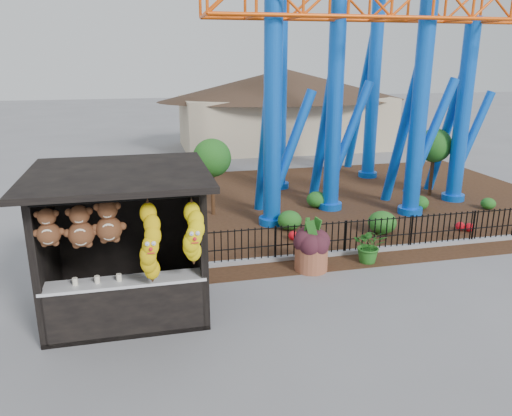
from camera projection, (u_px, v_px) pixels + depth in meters
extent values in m
plane|color=slate|center=(276.00, 319.00, 10.43)|extent=(120.00, 120.00, 0.00)
cube|color=#331E11|center=(322.00, 203.00, 18.76)|extent=(18.00, 12.00, 0.02)
cube|color=gray|center=(384.00, 249.00, 14.09)|extent=(18.00, 0.18, 0.12)
cube|color=black|center=(129.00, 306.00, 10.88)|extent=(3.20, 2.60, 0.10)
cube|color=black|center=(125.00, 225.00, 11.61)|extent=(3.20, 0.12, 3.00)
cube|color=black|center=(46.00, 250.00, 10.12)|extent=(0.12, 2.60, 3.00)
cube|color=black|center=(197.00, 238.00, 10.79)|extent=(0.12, 2.60, 3.00)
cube|color=black|center=(118.00, 174.00, 9.77)|extent=(3.50, 3.40, 0.12)
cube|color=black|center=(35.00, 275.00, 8.98)|extent=(0.14, 0.14, 3.00)
cube|color=black|center=(205.00, 260.00, 9.65)|extent=(0.14, 0.14, 3.00)
cube|color=black|center=(127.00, 308.00, 9.76)|extent=(3.00, 0.50, 1.10)
cube|color=silver|center=(125.00, 282.00, 9.59)|extent=(3.10, 0.55, 0.06)
cylinder|color=black|center=(117.00, 201.00, 8.71)|extent=(2.90, 0.04, 0.04)
cylinder|color=blue|center=(273.00, 117.00, 15.33)|extent=(0.56, 0.56, 7.00)
cylinder|color=blue|center=(272.00, 221.00, 16.31)|extent=(0.84, 0.84, 0.24)
cylinder|color=blue|center=(334.00, 106.00, 16.95)|extent=(0.56, 0.56, 7.30)
cylinder|color=blue|center=(330.00, 206.00, 17.98)|extent=(0.84, 0.84, 0.24)
cylinder|color=blue|center=(420.00, 105.00, 16.35)|extent=(0.56, 0.56, 7.50)
cylinder|color=blue|center=(410.00, 210.00, 17.41)|extent=(0.84, 0.84, 0.24)
cylinder|color=blue|center=(463.00, 113.00, 18.15)|extent=(0.56, 0.56, 6.60)
cylinder|color=blue|center=(453.00, 197.00, 19.07)|extent=(0.84, 0.84, 0.24)
cylinder|color=blue|center=(280.00, 70.00, 19.49)|extent=(0.56, 0.56, 9.50)
cylinder|color=blue|center=(279.00, 185.00, 20.83)|extent=(0.84, 0.84, 0.24)
cylinder|color=blue|center=(375.00, 57.00, 21.26)|extent=(0.56, 0.56, 10.50)
cylinder|color=blue|center=(368.00, 174.00, 22.75)|extent=(0.84, 0.84, 0.24)
cylinder|color=blue|center=(265.00, 140.00, 16.42)|extent=(0.36, 2.21, 5.85)
cylinder|color=blue|center=(291.00, 148.00, 16.07)|extent=(1.62, 0.32, 3.73)
cylinder|color=blue|center=(324.00, 130.00, 18.06)|extent=(0.36, 2.29, 6.10)
cylinder|color=blue|center=(348.00, 136.00, 17.70)|extent=(1.67, 0.32, 3.88)
cylinder|color=blue|center=(404.00, 130.00, 17.46)|extent=(0.36, 2.34, 6.26)
cylinder|color=blue|center=(430.00, 137.00, 17.11)|extent=(1.71, 0.32, 3.99)
cylinder|color=blue|center=(446.00, 132.00, 19.23)|extent=(0.36, 2.10, 5.53)
cylinder|color=blue|center=(471.00, 138.00, 18.87)|extent=(1.54, 0.32, 3.52)
cylinder|color=#995337|center=(311.00, 258.00, 12.78)|extent=(1.04, 1.04, 0.65)
ellipsoid|color=#35151D|center=(312.00, 234.00, 12.59)|extent=(0.70, 0.70, 0.64)
imported|color=#285619|center=(370.00, 245.00, 13.19)|extent=(1.10, 1.04, 0.97)
ellipsoid|color=#1F591A|center=(290.00, 220.00, 15.73)|extent=(0.76, 0.76, 0.61)
ellipsoid|color=#1F591A|center=(382.00, 222.00, 15.38)|extent=(0.87, 0.87, 0.70)
ellipsoid|color=#1F591A|center=(420.00, 203.00, 17.80)|extent=(0.63, 0.63, 0.51)
ellipsoid|color=#1F591A|center=(317.00, 199.00, 18.07)|extent=(0.72, 0.72, 0.58)
ellipsoid|color=#1F591A|center=(488.00, 204.00, 17.86)|extent=(0.52, 0.52, 0.41)
sphere|color=red|center=(293.00, 236.00, 14.86)|extent=(0.28, 0.28, 0.28)
sphere|color=red|center=(384.00, 228.00, 15.51)|extent=(0.28, 0.28, 0.28)
sphere|color=red|center=(460.00, 226.00, 15.69)|extent=(0.28, 0.28, 0.28)
sphere|color=red|center=(469.00, 227.00, 15.58)|extent=(0.28, 0.28, 0.28)
cube|color=#BFAD8C|center=(284.00, 122.00, 29.94)|extent=(12.00, 6.00, 3.00)
cone|color=#332319|center=(285.00, 81.00, 29.24)|extent=(15.00, 15.00, 1.80)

